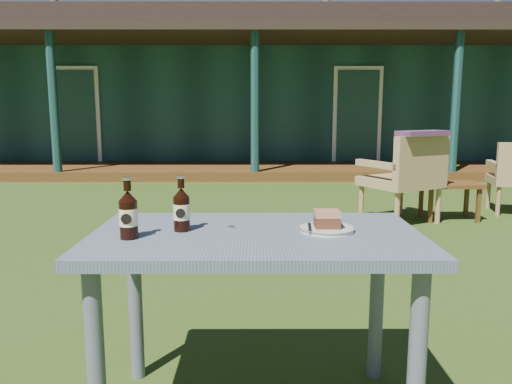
{
  "coord_description": "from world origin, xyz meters",
  "views": [
    {
      "loc": [
        -0.01,
        -3.37,
        1.16
      ],
      "look_at": [
        0.0,
        -1.3,
        0.82
      ],
      "focal_mm": 35.0,
      "sensor_mm": 36.0,
      "label": 1
    }
  ],
  "objects_px": {
    "cafe_table": "(256,259)",
    "cola_bottle_far": "(128,214)",
    "plate": "(327,229)",
    "cake_slice": "(327,219)",
    "armchair_left": "(407,174)",
    "cola_bottle_near": "(182,209)",
    "side_table": "(450,188)"
  },
  "relations": [
    {
      "from": "cafe_table",
      "to": "cola_bottle_far",
      "type": "bearing_deg",
      "value": -169.0
    },
    {
      "from": "plate",
      "to": "cake_slice",
      "type": "height_order",
      "value": "cake_slice"
    },
    {
      "from": "cola_bottle_far",
      "to": "armchair_left",
      "type": "distance_m",
      "value": 3.94
    },
    {
      "from": "cola_bottle_near",
      "to": "side_table",
      "type": "distance_m",
      "value": 4.19
    },
    {
      "from": "plate",
      "to": "cake_slice",
      "type": "bearing_deg",
      "value": 97.97
    },
    {
      "from": "cafe_table",
      "to": "side_table",
      "type": "height_order",
      "value": "cafe_table"
    },
    {
      "from": "cake_slice",
      "to": "side_table",
      "type": "xyz_separation_m",
      "value": [
        1.82,
        3.44,
        -0.42
      ]
    },
    {
      "from": "armchair_left",
      "to": "side_table",
      "type": "bearing_deg",
      "value": 18.39
    },
    {
      "from": "cake_slice",
      "to": "cola_bottle_near",
      "type": "height_order",
      "value": "cola_bottle_near"
    },
    {
      "from": "cola_bottle_far",
      "to": "side_table",
      "type": "bearing_deg",
      "value": 54.68
    },
    {
      "from": "plate",
      "to": "armchair_left",
      "type": "xyz_separation_m",
      "value": [
        1.29,
        3.27,
        -0.21
      ]
    },
    {
      "from": "cola_bottle_near",
      "to": "armchair_left",
      "type": "xyz_separation_m",
      "value": [
        1.83,
        3.27,
        -0.29
      ]
    },
    {
      "from": "cafe_table",
      "to": "side_table",
      "type": "xyz_separation_m",
      "value": [
        2.08,
        3.47,
        -0.28
      ]
    },
    {
      "from": "cafe_table",
      "to": "side_table",
      "type": "distance_m",
      "value": 4.05
    },
    {
      "from": "plate",
      "to": "cafe_table",
      "type": "bearing_deg",
      "value": -175.25
    },
    {
      "from": "cake_slice",
      "to": "plate",
      "type": "bearing_deg",
      "value": -82.03
    },
    {
      "from": "cafe_table",
      "to": "cola_bottle_near",
      "type": "xyz_separation_m",
      "value": [
        -0.27,
        0.02,
        0.18
      ]
    },
    {
      "from": "cola_bottle_near",
      "to": "cake_slice",
      "type": "bearing_deg",
      "value": -0.04
    },
    {
      "from": "cafe_table",
      "to": "cola_bottle_near",
      "type": "relative_size",
      "value": 5.86
    },
    {
      "from": "plate",
      "to": "cola_bottle_far",
      "type": "xyz_separation_m",
      "value": [
        -0.7,
        -0.11,
        0.08
      ]
    },
    {
      "from": "plate",
      "to": "cola_bottle_far",
      "type": "distance_m",
      "value": 0.72
    },
    {
      "from": "cola_bottle_near",
      "to": "side_table",
      "type": "bearing_deg",
      "value": 55.69
    },
    {
      "from": "cake_slice",
      "to": "side_table",
      "type": "distance_m",
      "value": 3.92
    },
    {
      "from": "plate",
      "to": "cola_bottle_near",
      "type": "height_order",
      "value": "cola_bottle_near"
    },
    {
      "from": "cafe_table",
      "to": "side_table",
      "type": "relative_size",
      "value": 2.0
    },
    {
      "from": "cola_bottle_far",
      "to": "side_table",
      "type": "xyz_separation_m",
      "value": [
        2.52,
        3.55,
        -0.46
      ]
    },
    {
      "from": "cafe_table",
      "to": "cola_bottle_far",
      "type": "distance_m",
      "value": 0.49
    },
    {
      "from": "cake_slice",
      "to": "side_table",
      "type": "height_order",
      "value": "cake_slice"
    },
    {
      "from": "cafe_table",
      "to": "cola_bottle_far",
      "type": "height_order",
      "value": "cola_bottle_far"
    },
    {
      "from": "cake_slice",
      "to": "cola_bottle_near",
      "type": "xyz_separation_m",
      "value": [
        -0.53,
        0.0,
        0.04
      ]
    },
    {
      "from": "armchair_left",
      "to": "cafe_table",
      "type": "bearing_deg",
      "value": -115.28
    },
    {
      "from": "cafe_table",
      "to": "cake_slice",
      "type": "bearing_deg",
      "value": 5.27
    }
  ]
}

